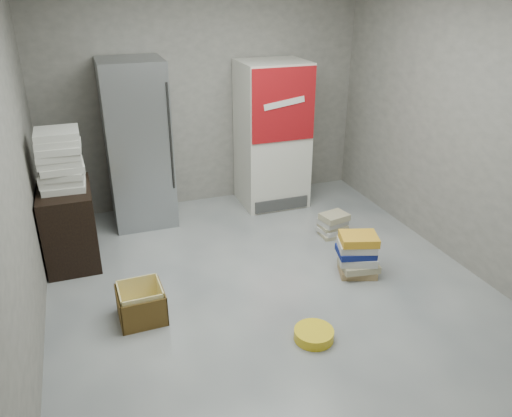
{
  "coord_description": "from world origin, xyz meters",
  "views": [
    {
      "loc": [
        -1.46,
        -3.5,
        2.65
      ],
      "look_at": [
        0.03,
        0.7,
        0.61
      ],
      "focal_mm": 35.0,
      "sensor_mm": 36.0,
      "label": 1
    }
  ],
  "objects_px": {
    "wood_shelf": "(70,225)",
    "cardboard_box": "(141,305)",
    "steel_fridge": "(138,144)",
    "phonebook_stack_main": "(358,255)",
    "coke_cooler": "(272,135)"
  },
  "relations": [
    {
      "from": "steel_fridge",
      "to": "coke_cooler",
      "type": "distance_m",
      "value": 1.65
    },
    {
      "from": "wood_shelf",
      "to": "cardboard_box",
      "type": "bearing_deg",
      "value": -67.19
    },
    {
      "from": "coke_cooler",
      "to": "wood_shelf",
      "type": "relative_size",
      "value": 2.25
    },
    {
      "from": "steel_fridge",
      "to": "wood_shelf",
      "type": "relative_size",
      "value": 2.37
    },
    {
      "from": "steel_fridge",
      "to": "phonebook_stack_main",
      "type": "bearing_deg",
      "value": -47.76
    },
    {
      "from": "wood_shelf",
      "to": "phonebook_stack_main",
      "type": "bearing_deg",
      "value": -25.35
    },
    {
      "from": "phonebook_stack_main",
      "to": "wood_shelf",
      "type": "bearing_deg",
      "value": 172.74
    },
    {
      "from": "cardboard_box",
      "to": "phonebook_stack_main",
      "type": "bearing_deg",
      "value": -1.46
    },
    {
      "from": "wood_shelf",
      "to": "phonebook_stack_main",
      "type": "xyz_separation_m",
      "value": [
        2.62,
        -1.24,
        -0.18
      ]
    },
    {
      "from": "wood_shelf",
      "to": "phonebook_stack_main",
      "type": "relative_size",
      "value": 1.79
    },
    {
      "from": "steel_fridge",
      "to": "coke_cooler",
      "type": "xyz_separation_m",
      "value": [
        1.65,
        -0.01,
        -0.05
      ]
    },
    {
      "from": "wood_shelf",
      "to": "cardboard_box",
      "type": "distance_m",
      "value": 1.38
    },
    {
      "from": "steel_fridge",
      "to": "phonebook_stack_main",
      "type": "relative_size",
      "value": 4.25
    },
    {
      "from": "coke_cooler",
      "to": "phonebook_stack_main",
      "type": "height_order",
      "value": "coke_cooler"
    },
    {
      "from": "phonebook_stack_main",
      "to": "steel_fridge",
      "type": "bearing_deg",
      "value": 150.33
    }
  ]
}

